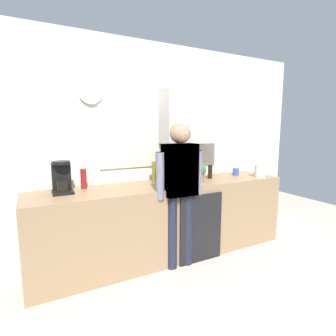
{
  "coord_description": "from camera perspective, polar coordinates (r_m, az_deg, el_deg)",
  "views": [
    {
      "loc": [
        -1.41,
        -2.42,
        1.54
      ],
      "look_at": [
        -0.01,
        0.25,
        1.09
      ],
      "focal_mm": 28.18,
      "sensor_mm": 36.0,
      "label": 1
    }
  ],
  "objects": [
    {
      "name": "ground_plane",
      "position": [
        3.2,
        2.46,
        -20.25
      ],
      "size": [
        8.0,
        8.0,
        0.0
      ],
      "primitive_type": "plane",
      "color": "beige"
    },
    {
      "name": "kitchen_counter",
      "position": [
        3.26,
        -0.19,
        -11.12
      ],
      "size": [
        3.11,
        0.64,
        0.89
      ],
      "primitive_type": "cube",
      "color": "#937251",
      "rests_on": "ground_plane"
    },
    {
      "name": "dishwasher_panel",
      "position": [
        3.14,
        7.17,
        -12.84
      ],
      "size": [
        0.56,
        0.02,
        0.8
      ],
      "primitive_type": "cube",
      "color": "black",
      "rests_on": "ground_plane"
    },
    {
      "name": "back_wall_assembly",
      "position": [
        3.46,
        -2.48,
        5.43
      ],
      "size": [
        4.71,
        0.42,
        2.6
      ],
      "color": "silver",
      "rests_on": "ground_plane"
    },
    {
      "name": "coffee_maker",
      "position": [
        2.87,
        -21.98,
        -2.18
      ],
      "size": [
        0.2,
        0.2,
        0.33
      ],
      "color": "black",
      "rests_on": "kitchen_counter"
    },
    {
      "name": "bottle_green_wine",
      "position": [
        3.18,
        0.73,
        -0.51
      ],
      "size": [
        0.07,
        0.07,
        0.3
      ],
      "primitive_type": "cylinder",
      "color": "#195923",
      "rests_on": "kitchen_counter"
    },
    {
      "name": "bottle_red_vinegar",
      "position": [
        3.01,
        -17.79,
        -2.23
      ],
      "size": [
        0.06,
        0.06,
        0.22
      ],
      "primitive_type": "cylinder",
      "color": "maroon",
      "rests_on": "kitchen_counter"
    },
    {
      "name": "bottle_amber_beer",
      "position": [
        3.18,
        -1.37,
        -1.18
      ],
      "size": [
        0.06,
        0.06,
        0.23
      ],
      "primitive_type": "cylinder",
      "color": "brown",
      "rests_on": "kitchen_counter"
    },
    {
      "name": "bottle_olive_oil",
      "position": [
        3.23,
        -2.98,
        -0.84
      ],
      "size": [
        0.06,
        0.06,
        0.25
      ],
      "primitive_type": "cylinder",
      "color": "olive",
      "rests_on": "kitchen_counter"
    },
    {
      "name": "bottle_clear_soda",
      "position": [
        3.29,
        2.21,
        -0.39
      ],
      "size": [
        0.09,
        0.09,
        0.28
      ],
      "primitive_type": "cylinder",
      "color": "#2D8C33",
      "rests_on": "kitchen_counter"
    },
    {
      "name": "bottle_dark_sauce",
      "position": [
        3.5,
        9.09,
        -0.79
      ],
      "size": [
        0.06,
        0.06,
        0.18
      ],
      "primitive_type": "cylinder",
      "color": "black",
      "rests_on": "kitchen_counter"
    },
    {
      "name": "cup_blue_mug",
      "position": [
        3.82,
        14.46,
        -0.8
      ],
      "size": [
        0.08,
        0.08,
        0.1
      ],
      "primitive_type": "cylinder",
      "color": "#3351B2",
      "rests_on": "kitchen_counter"
    },
    {
      "name": "potted_plant",
      "position": [
        3.24,
        6.99,
        -0.73
      ],
      "size": [
        0.15,
        0.15,
        0.23
      ],
      "color": "#9E5638",
      "rests_on": "kitchen_counter"
    },
    {
      "name": "storage_canister",
      "position": [
        3.76,
        19.24,
        -0.6
      ],
      "size": [
        0.14,
        0.14,
        0.17
      ],
      "primitive_type": "cylinder",
      "color": "silver",
      "rests_on": "kitchen_counter"
    },
    {
      "name": "person_at_sink",
      "position": [
        2.87,
        2.58,
        -3.38
      ],
      "size": [
        0.57,
        0.22,
        1.6
      ],
      "rotation": [
        0.0,
        0.0,
        0.07
      ],
      "color": "brown",
      "rests_on": "ground_plane"
    },
    {
      "name": "person_guest",
      "position": [
        2.87,
        2.58,
        -3.38
      ],
      "size": [
        0.57,
        0.22,
        1.6
      ],
      "rotation": [
        0.0,
        0.0,
        3.1
      ],
      "color": "#3F4766",
      "rests_on": "ground_plane"
    }
  ]
}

